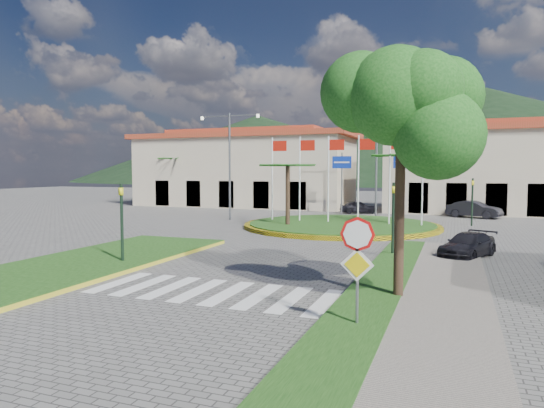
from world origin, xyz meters
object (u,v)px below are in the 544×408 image
(roundabout_island, at_px, (341,225))
(deciduous_tree, at_px, (401,117))
(white_van, at_px, (309,202))
(car_dark_b, at_px, (474,209))
(car_dark_a, at_px, (359,207))
(car_side_right, at_px, (468,245))
(stop_sign, at_px, (357,254))

(roundabout_island, xyz_separation_m, deciduous_tree, (5.50, -17.00, 5.00))
(white_van, distance_m, car_dark_b, 15.33)
(white_van, distance_m, car_dark_a, 6.48)
(car_dark_b, relative_size, car_side_right, 1.13)
(white_van, xyz_separation_m, car_dark_a, (5.51, -3.40, -0.09))
(stop_sign, height_order, car_side_right, stop_sign)
(white_van, bearing_deg, car_dark_b, -81.41)
(roundabout_island, distance_m, car_dark_a, 10.91)
(roundabout_island, bearing_deg, stop_sign, -76.27)
(stop_sign, bearing_deg, car_side_right, 76.92)
(deciduous_tree, bearing_deg, white_van, 110.89)
(deciduous_tree, bearing_deg, stop_sign, -101.18)
(roundabout_island, height_order, stop_sign, roundabout_island)
(car_dark_a, bearing_deg, stop_sign, 172.25)
(car_dark_b, bearing_deg, roundabout_island, 161.43)
(car_dark_a, distance_m, car_dark_b, 9.28)
(roundabout_island, height_order, deciduous_tree, deciduous_tree)
(stop_sign, height_order, car_dark_a, stop_sign)
(stop_sign, relative_size, car_dark_b, 0.65)
(roundabout_island, bearing_deg, car_dark_a, 94.85)
(white_van, bearing_deg, roundabout_island, -131.37)
(deciduous_tree, height_order, car_dark_b, deciduous_tree)
(deciduous_tree, relative_size, white_van, 1.48)
(stop_sign, xyz_separation_m, deciduous_tree, (0.60, 3.04, 3.38))
(car_dark_a, height_order, car_dark_b, car_dark_b)
(roundabout_island, height_order, car_side_right, roundabout_island)
(car_side_right, bearing_deg, car_dark_a, 135.68)
(deciduous_tree, xyz_separation_m, car_side_right, (2.00, 8.15, -4.65))
(roundabout_island, relative_size, car_dark_b, 3.13)
(roundabout_island, relative_size, car_side_right, 3.53)
(deciduous_tree, relative_size, car_dark_b, 1.68)
(roundabout_island, bearing_deg, deciduous_tree, -72.09)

